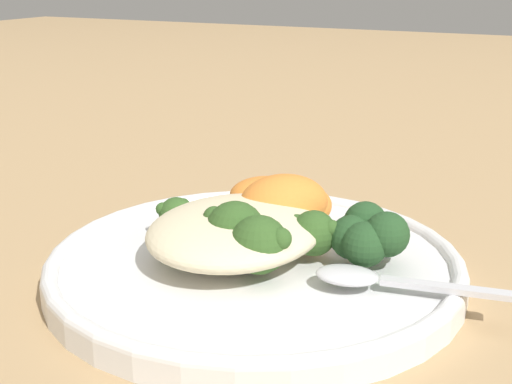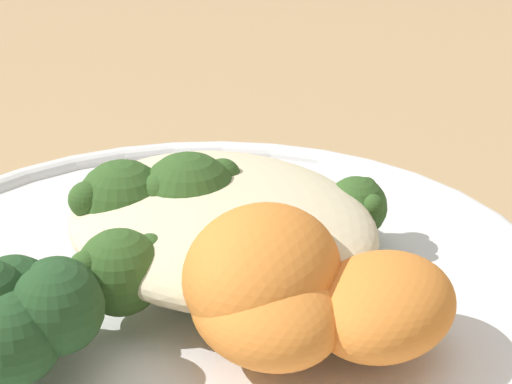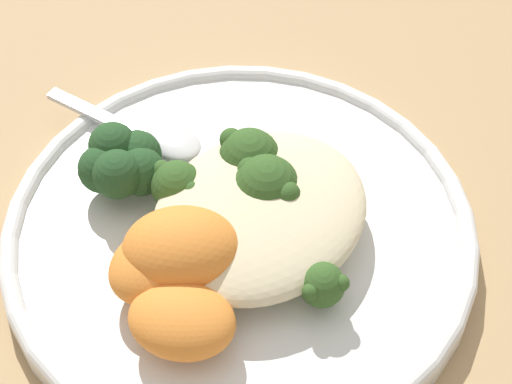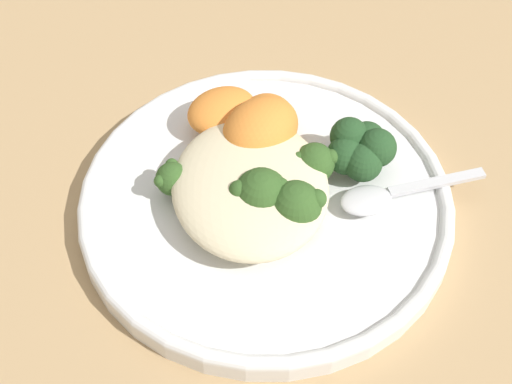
{
  "view_description": "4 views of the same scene",
  "coord_description": "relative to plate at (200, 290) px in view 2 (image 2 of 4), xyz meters",
  "views": [
    {
      "loc": [
        0.4,
        0.2,
        0.22
      ],
      "look_at": [
        -0.04,
        -0.02,
        0.06
      ],
      "focal_mm": 50.0,
      "sensor_mm": 36.0,
      "label": 1
    },
    {
      "loc": [
        -0.29,
        0.13,
        0.19
      ],
      "look_at": [
        -0.04,
        -0.02,
        0.06
      ],
      "focal_mm": 60.0,
      "sensor_mm": 36.0,
      "label": 2
    },
    {
      "loc": [
        -0.26,
        -0.23,
        0.44
      ],
      "look_at": [
        -0.01,
        -0.02,
        0.06
      ],
      "focal_mm": 60.0,
      "sensor_mm": 36.0,
      "label": 3
    },
    {
      "loc": [
        0.33,
        -0.05,
        0.46
      ],
      "look_at": [
        -0.0,
        -0.02,
        0.05
      ],
      "focal_mm": 50.0,
      "sensor_mm": 36.0,
      "label": 4
    }
  ],
  "objects": [
    {
      "name": "ground_plane",
      "position": [
        0.02,
        0.01,
        -0.01
      ],
      "size": [
        4.0,
        4.0,
        0.0
      ],
      "primitive_type": "plane",
      "color": "tan"
    },
    {
      "name": "broccoli_stalk_0",
      "position": [
        -0.02,
        -0.05,
        0.02
      ],
      "size": [
        0.05,
        0.1,
        0.03
      ],
      "rotation": [
        0.0,
        0.0,
        -1.29
      ],
      "color": "#ADC675",
      "rests_on": "plate"
    },
    {
      "name": "broccoli_stalk_1",
      "position": [
        0.02,
        -0.04,
        0.02
      ],
      "size": [
        0.08,
        0.05,
        0.03
      ],
      "rotation": [
        0.0,
        0.0,
        -0.46
      ],
      "color": "#ADC675",
      "rests_on": "plate"
    },
    {
      "name": "plate",
      "position": [
        0.0,
        0.0,
        0.0
      ],
      "size": [
        0.3,
        0.3,
        0.02
      ],
      "color": "white",
      "rests_on": "ground_plane"
    },
    {
      "name": "broccoli_stalk_3",
      "position": [
        0.02,
        0.01,
        0.03
      ],
      "size": [
        0.1,
        0.07,
        0.04
      ],
      "rotation": [
        0.0,
        0.0,
        0.52
      ],
      "color": "#ADC675",
      "rests_on": "plate"
    },
    {
      "name": "sweet_potato_chunk_0",
      "position": [
        -0.05,
        0.0,
        0.03
      ],
      "size": [
        0.09,
        0.09,
        0.04
      ],
      "primitive_type": "ellipsoid",
      "rotation": [
        0.0,
        0.0,
        5.47
      ],
      "color": "orange",
      "rests_on": "plate"
    },
    {
      "name": "kale_tuft",
      "position": [
        -0.02,
        0.08,
        0.03
      ],
      "size": [
        0.05,
        0.06,
        0.04
      ],
      "color": "#234723",
      "rests_on": "plate"
    },
    {
      "name": "sweet_potato_chunk_2",
      "position": [
        -0.06,
        0.01,
        0.03
      ],
      "size": [
        0.07,
        0.05,
        0.03
      ],
      "primitive_type": "ellipsoid",
      "rotation": [
        0.0,
        0.0,
        3.06
      ],
      "color": "orange",
      "rests_on": "plate"
    },
    {
      "name": "broccoli_stalk_2",
      "position": [
        0.02,
        -0.01,
        0.03
      ],
      "size": [
        0.09,
        0.05,
        0.04
      ],
      "rotation": [
        0.0,
        0.0,
        0.18
      ],
      "color": "#ADC675",
      "rests_on": "plate"
    },
    {
      "name": "sweet_potato_chunk_1",
      "position": [
        -0.08,
        -0.03,
        0.03
      ],
      "size": [
        0.07,
        0.08,
        0.03
      ],
      "primitive_type": "ellipsoid",
      "rotation": [
        0.0,
        0.0,
        2.03
      ],
      "color": "orange",
      "rests_on": "plate"
    },
    {
      "name": "quinoa_mound",
      "position": [
        0.0,
        -0.01,
        0.03
      ],
      "size": [
        0.14,
        0.12,
        0.03
      ],
      "primitive_type": "ellipsoid",
      "color": "beige",
      "rests_on": "plate"
    },
    {
      "name": "broccoli_stalk_4",
      "position": [
        -0.02,
        0.03,
        0.02
      ],
      "size": [
        0.04,
        0.09,
        0.03
      ],
      "rotation": [
        0.0,
        0.0,
        1.33
      ],
      "color": "#ADC675",
      "rests_on": "plate"
    }
  ]
}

